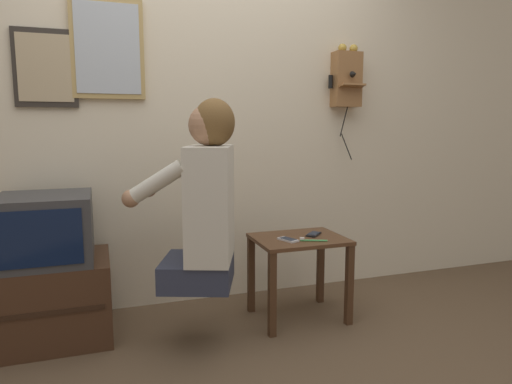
% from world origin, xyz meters
% --- Properties ---
extents(ground_plane, '(14.00, 14.00, 0.00)m').
position_xyz_m(ground_plane, '(0.00, 0.00, 0.00)').
color(ground_plane, brown).
extents(wall_back, '(6.80, 0.05, 2.55)m').
position_xyz_m(wall_back, '(0.00, 1.02, 1.27)').
color(wall_back, beige).
rests_on(wall_back, ground_plane).
extents(side_table, '(0.54, 0.42, 0.51)m').
position_xyz_m(side_table, '(0.50, 0.50, 0.40)').
color(side_table, '#51331E').
rests_on(side_table, ground_plane).
extents(person, '(0.61, 0.55, 0.97)m').
position_xyz_m(person, '(-0.11, 0.34, 0.79)').
color(person, '#2D3347').
rests_on(person, ground_plane).
extents(tv_stand, '(0.69, 0.52, 0.45)m').
position_xyz_m(tv_stand, '(-0.93, 0.68, 0.22)').
color(tv_stand, '#422819').
rests_on(tv_stand, ground_plane).
extents(television, '(0.47, 0.48, 0.36)m').
position_xyz_m(television, '(-0.90, 0.66, 0.63)').
color(television, '#38383A').
rests_on(television, tv_stand).
extents(wall_phone_antique, '(0.24, 0.19, 0.80)m').
position_xyz_m(wall_phone_antique, '(1.05, 0.94, 1.50)').
color(wall_phone_antique, olive).
extents(framed_picture, '(0.34, 0.03, 0.44)m').
position_xyz_m(framed_picture, '(-0.88, 0.98, 1.50)').
color(framed_picture, '#2D2823').
extents(wall_mirror, '(0.42, 0.04, 0.58)m').
position_xyz_m(wall_mirror, '(-0.54, 0.98, 1.62)').
color(wall_mirror, tan).
extents(cell_phone_held, '(0.10, 0.14, 0.01)m').
position_xyz_m(cell_phone_held, '(0.41, 0.44, 0.51)').
color(cell_phone_held, silver).
rests_on(cell_phone_held, side_table).
extents(cell_phone_spare, '(0.13, 0.13, 0.01)m').
position_xyz_m(cell_phone_spare, '(0.61, 0.52, 0.51)').
color(cell_phone_spare, black).
rests_on(cell_phone_spare, side_table).
extents(toothbrush, '(0.15, 0.07, 0.02)m').
position_xyz_m(toothbrush, '(0.53, 0.39, 0.51)').
color(toothbrush, '#4CBF66').
rests_on(toothbrush, side_table).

